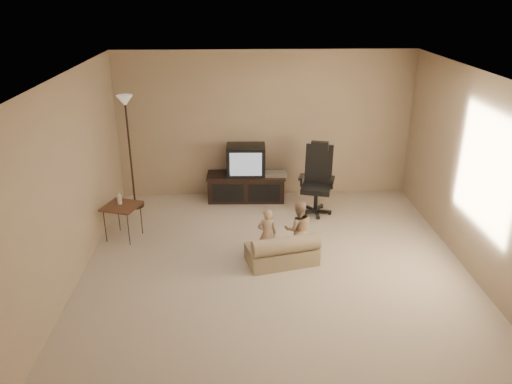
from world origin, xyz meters
TOP-DOWN VIEW (x-y plane):
  - floor at (0.00, 0.00)m, footprint 5.50×5.50m
  - room_shell at (0.00, 0.00)m, footprint 5.50×5.50m
  - tv_stand at (-0.32, 2.49)m, footprint 1.37×0.54m
  - office_chair at (0.80, 1.93)m, footprint 0.65×0.68m
  - side_table at (-2.15, 1.13)m, footprint 0.59×0.59m
  - floor_lamp at (-2.20, 2.26)m, footprint 0.29×0.29m
  - child_sofa at (0.11, 0.29)m, footprint 1.01×0.72m
  - toddler_left at (-0.09, 0.46)m, footprint 0.29×0.23m
  - toddler_right at (0.33, 0.50)m, footprint 0.40×0.23m

SIDE VIEW (x-z plane):
  - floor at x=0.00m, z-range 0.00..0.00m
  - child_sofa at x=0.11m, z-range -0.04..0.40m
  - toddler_left at x=-0.09m, z-range 0.00..0.72m
  - tv_stand at x=-0.32m, z-range -0.08..0.89m
  - toddler_right at x=0.33m, z-range 0.00..0.81m
  - office_chair at x=0.80m, z-range -0.16..0.99m
  - side_table at x=-2.15m, z-range 0.15..0.86m
  - floor_lamp at x=-2.20m, z-range 0.43..2.31m
  - room_shell at x=0.00m, z-range -1.23..4.27m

